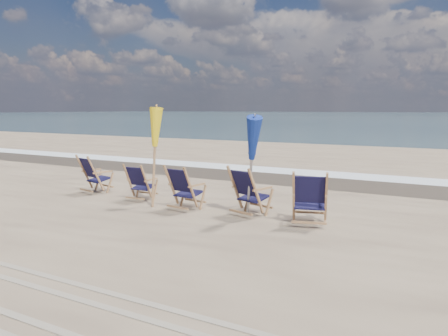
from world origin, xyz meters
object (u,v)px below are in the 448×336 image
object	(u,v)px
beach_chair_2	(191,189)
beach_chair_3	(256,193)
beach_chair_4	(326,199)
beach_chair_0	(96,175)
umbrella_blue	(251,138)
beach_chair_1	(146,183)
umbrella_yellow	(154,132)

from	to	relation	value
beach_chair_2	beach_chair_3	xyz separation A→B (m)	(1.40, 0.18, 0.02)
beach_chair_2	beach_chair_4	world-z (taller)	beach_chair_4
beach_chair_0	umbrella_blue	xyz separation A→B (m)	(4.38, -0.25, 1.09)
beach_chair_1	beach_chair_4	bearing A→B (deg)	175.34
beach_chair_1	beach_chair_2	size ratio (longest dim) A/B	0.90
beach_chair_3	beach_chair_4	distance (m)	1.38
beach_chair_1	beach_chair_4	distance (m)	4.23
beach_chair_1	umbrella_yellow	world-z (taller)	umbrella_yellow
beach_chair_3	beach_chair_1	bearing A→B (deg)	13.34
beach_chair_2	umbrella_yellow	xyz separation A→B (m)	(-1.04, 0.14, 1.14)
beach_chair_3	umbrella_blue	xyz separation A→B (m)	(-0.11, -0.02, 1.07)
beach_chair_0	beach_chair_3	size ratio (longest dim) A/B	0.97
beach_chair_2	beach_chair_3	bearing A→B (deg)	-165.29
beach_chair_4	beach_chair_2	bearing A→B (deg)	-12.29
beach_chair_4	beach_chair_1	bearing A→B (deg)	-18.77
beach_chair_1	umbrella_blue	size ratio (longest dim) A/B	0.42
beach_chair_3	beach_chair_2	bearing A→B (deg)	24.29
umbrella_yellow	umbrella_blue	xyz separation A→B (m)	(2.33, 0.02, -0.05)
beach_chair_2	beach_chair_1	bearing A→B (deg)	-6.52
beach_chair_1	beach_chair_4	size ratio (longest dim) A/B	0.85
beach_chair_0	beach_chair_1	bearing A→B (deg)	-167.78
beach_chair_1	beach_chair_3	world-z (taller)	beach_chair_3
umbrella_yellow	beach_chair_3	bearing A→B (deg)	1.03
beach_chair_2	umbrella_blue	size ratio (longest dim) A/B	0.47
beach_chair_3	beach_chair_4	size ratio (longest dim) A/B	0.98
beach_chair_0	beach_chair_2	bearing A→B (deg)	-173.51
beach_chair_0	beach_chair_1	world-z (taller)	beach_chair_0
beach_chair_2	beach_chair_3	size ratio (longest dim) A/B	0.96
beach_chair_4	umbrella_blue	size ratio (longest dim) A/B	0.49
umbrella_blue	beach_chair_2	bearing A→B (deg)	-172.78
beach_chair_3	umbrella_blue	size ratio (longest dim) A/B	0.48
beach_chair_4	umbrella_yellow	distance (m)	3.97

